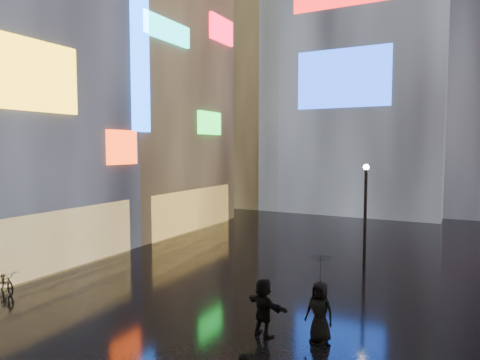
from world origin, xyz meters
The scene contains 8 objects.
ground centered at (0.00, 20.00, 0.00)m, with size 140.00×140.00×0.00m, color black.
building_left_far centered at (-15.98, 26.00, 10.98)m, with size 10.28×12.00×22.00m.
tower_flank_left centered at (-14.00, 42.00, 13.00)m, with size 10.00×10.00×26.00m, color black.
lamp_far centered at (2.00, 22.10, 2.94)m, with size 0.30×0.30×5.20m.
pedestrian_4 centered at (2.55, 12.47, 0.94)m, with size 0.92×0.60×1.89m, color black.
pedestrian_5 centered at (0.84, 12.03, 0.93)m, with size 1.73×0.55×1.86m, color black.
umbrella_2 centered at (2.55, 12.47, 2.31)m, with size 0.93×0.95×0.85m, color black.
bicycle centered at (-10.43, 10.82, 0.46)m, with size 0.61×1.74×0.91m, color black.
Camera 1 is at (6.33, -0.16, 6.03)m, focal length 32.00 mm.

